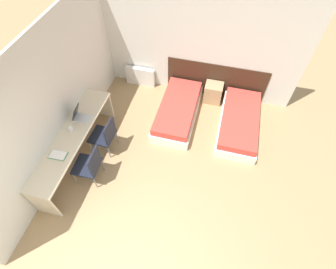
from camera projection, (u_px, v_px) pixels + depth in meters
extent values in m
plane|color=#9E7F56|center=(131.00, 268.00, 4.33)|extent=(20.00, 20.00, 0.00)
cube|color=silver|center=(191.00, 44.00, 5.89)|extent=(5.06, 0.05, 2.70)
cube|color=silver|center=(59.00, 95.00, 4.88)|extent=(0.05, 5.44, 2.70)
cube|color=#382316|center=(216.00, 81.00, 6.46)|extent=(2.43, 0.03, 0.93)
cube|color=silver|center=(178.00, 113.00, 6.27)|extent=(0.88, 1.88, 0.23)
cube|color=#CC3D33|center=(178.00, 107.00, 6.11)|extent=(0.80, 1.80, 0.17)
cube|color=silver|center=(238.00, 125.00, 6.05)|extent=(0.88, 1.88, 0.23)
cube|color=#CC3D33|center=(240.00, 119.00, 5.89)|extent=(0.80, 1.80, 0.17)
cube|color=tan|center=(213.00, 93.00, 6.50)|extent=(0.43, 0.36, 0.51)
cube|color=silver|center=(140.00, 76.00, 6.88)|extent=(0.77, 0.12, 0.52)
cube|color=beige|center=(71.00, 136.00, 5.05)|extent=(0.55, 2.59, 0.04)
cube|color=beige|center=(44.00, 205.00, 4.60)|extent=(0.49, 0.04, 0.74)
cube|color=beige|center=(102.00, 104.00, 6.11)|extent=(0.49, 0.04, 0.74)
cube|color=black|center=(102.00, 136.00, 5.47)|extent=(0.49, 0.49, 0.05)
cube|color=black|center=(110.00, 131.00, 5.24)|extent=(0.04, 0.43, 0.45)
cylinder|color=slate|center=(91.00, 147.00, 5.56)|extent=(0.02, 0.02, 0.39)
cylinder|color=slate|center=(100.00, 133.00, 5.81)|extent=(0.02, 0.02, 0.39)
cylinder|color=slate|center=(109.00, 152.00, 5.49)|extent=(0.02, 0.02, 0.39)
cylinder|color=slate|center=(117.00, 137.00, 5.73)|extent=(0.02, 0.02, 0.39)
cube|color=black|center=(87.00, 166.00, 5.03)|extent=(0.50, 0.50, 0.05)
cube|color=black|center=(95.00, 161.00, 4.81)|extent=(0.05, 0.43, 0.45)
cylinder|color=slate|center=(75.00, 179.00, 5.11)|extent=(0.02, 0.02, 0.39)
cylinder|color=slate|center=(84.00, 161.00, 5.36)|extent=(0.02, 0.02, 0.39)
cylinder|color=slate|center=(95.00, 183.00, 5.06)|extent=(0.02, 0.02, 0.39)
cylinder|color=slate|center=(103.00, 165.00, 5.31)|extent=(0.02, 0.02, 0.39)
cube|color=silver|center=(83.00, 118.00, 5.29)|extent=(0.36, 0.25, 0.02)
cube|color=black|center=(76.00, 112.00, 5.17)|extent=(0.15, 0.24, 0.32)
cube|color=#236B3D|center=(58.00, 155.00, 4.76)|extent=(0.32, 0.21, 0.01)
cube|color=white|center=(58.00, 155.00, 4.75)|extent=(0.30, 0.20, 0.01)
cylinder|color=white|center=(71.00, 129.00, 5.08)|extent=(0.08, 0.08, 0.09)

